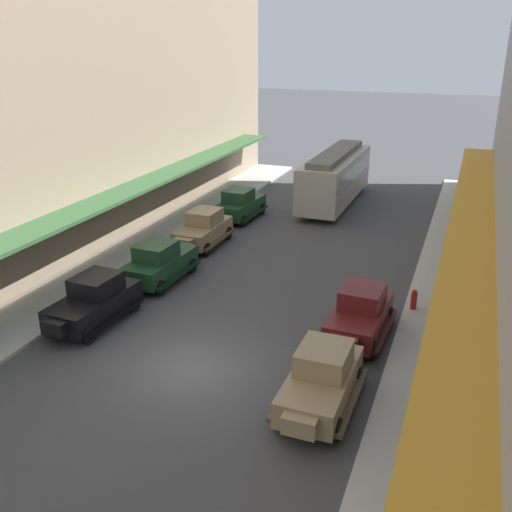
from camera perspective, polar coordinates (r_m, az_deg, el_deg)
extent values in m
plane|color=#424244|center=(19.40, -6.46, -11.00)|extent=(200.00, 200.00, 0.00)
cube|color=#B7B5AD|center=(23.42, -23.15, -6.53)|extent=(3.00, 60.00, 0.15)
cube|color=#B7B5AD|center=(17.71, 16.51, -15.05)|extent=(3.00, 60.00, 0.15)
cube|color=orange|center=(16.20, 19.70, -6.90)|extent=(1.80, 54.00, 0.16)
cube|color=#193D23|center=(34.16, -1.57, 4.93)|extent=(1.88, 3.97, 0.80)
cube|color=#193D23|center=(33.74, -1.76, 6.04)|extent=(1.52, 1.76, 0.70)
cube|color=#8C9EA8|center=(33.74, -1.76, 6.04)|extent=(1.44, 1.73, 0.42)
cube|color=#193D23|center=(36.01, -0.13, 5.87)|extent=(0.95, 0.40, 0.52)
cube|color=black|center=(34.65, -2.99, 4.59)|extent=(0.40, 3.52, 0.12)
cube|color=black|center=(33.88, -0.11, 4.23)|extent=(0.40, 3.52, 0.12)
cylinder|color=black|center=(35.79, -1.81, 5.02)|extent=(0.25, 0.69, 0.68)
cylinder|color=black|center=(35.15, 0.58, 4.73)|extent=(0.25, 0.69, 0.68)
cylinder|color=black|center=(33.45, -3.81, 3.82)|extent=(0.25, 0.69, 0.68)
cylinder|color=black|center=(32.77, -1.29, 3.49)|extent=(0.25, 0.69, 0.68)
cube|color=#591919|center=(21.12, 10.25, -6.07)|extent=(1.87, 3.97, 0.80)
cube|color=#591919|center=(21.02, 10.54, -3.96)|extent=(1.51, 1.76, 0.70)
cube|color=#8C9EA8|center=(21.02, 10.54, -3.96)|extent=(1.44, 1.72, 0.42)
cube|color=#591919|center=(19.27, 8.73, -8.63)|extent=(0.95, 0.40, 0.52)
cube|color=black|center=(21.11, 12.71, -7.26)|extent=(0.39, 3.52, 0.12)
cube|color=black|center=(21.46, 7.72, -6.41)|extent=(0.39, 3.52, 0.12)
cylinder|color=black|center=(19.99, 11.50, -9.13)|extent=(0.25, 0.69, 0.68)
cylinder|color=black|center=(20.31, 7.01, -8.33)|extent=(0.25, 0.69, 0.68)
cylinder|color=black|center=(22.37, 13.04, -5.82)|extent=(0.25, 0.69, 0.68)
cylinder|color=black|center=(22.65, 9.02, -5.16)|extent=(0.25, 0.69, 0.68)
cube|color=#997F5B|center=(17.26, 6.46, -12.56)|extent=(1.72, 3.91, 0.80)
cube|color=#997F5B|center=(17.07, 6.78, -10.02)|extent=(1.45, 1.71, 0.70)
cube|color=#8C9EA8|center=(17.07, 6.78, -10.02)|extent=(1.38, 1.67, 0.42)
cube|color=#997F5B|center=(15.56, 4.31, -16.52)|extent=(0.94, 0.37, 0.52)
cube|color=#4C3F2D|center=(17.28, 9.54, -13.98)|extent=(0.26, 3.51, 0.12)
cube|color=#4C3F2D|center=(17.65, 3.36, -12.85)|extent=(0.26, 3.51, 0.12)
cylinder|color=black|center=(16.27, 7.94, -16.76)|extent=(0.22, 0.68, 0.68)
cylinder|color=black|center=(16.60, 2.32, -15.65)|extent=(0.22, 0.68, 0.68)
cylinder|color=black|center=(18.46, 10.01, -11.79)|extent=(0.22, 0.68, 0.68)
cylinder|color=black|center=(18.76, 5.10, -10.94)|extent=(0.22, 0.68, 0.68)
cube|color=black|center=(22.60, -15.81, -4.68)|extent=(1.89, 3.98, 0.80)
cube|color=black|center=(22.47, -15.61, -2.71)|extent=(1.52, 1.77, 0.70)
cube|color=#8C9EA8|center=(22.47, -15.61, -2.71)|extent=(1.45, 1.73, 0.42)
cube|color=black|center=(21.18, -19.43, -6.78)|extent=(0.95, 0.41, 0.52)
cube|color=black|center=(22.19, -13.81, -5.90)|extent=(0.41, 3.52, 0.12)
cube|color=black|center=(23.31, -17.56, -4.93)|extent=(0.41, 3.52, 0.12)
cylinder|color=black|center=(21.38, -16.30, -7.48)|extent=(0.25, 0.69, 0.68)
cylinder|color=black|center=(22.38, -19.52, -6.55)|extent=(0.25, 0.69, 0.68)
cylinder|color=black|center=(23.27, -12.07, -4.64)|extent=(0.25, 0.69, 0.68)
cylinder|color=black|center=(24.19, -15.20, -3.91)|extent=(0.25, 0.69, 0.68)
cube|color=#193D23|center=(25.75, -9.50, -0.90)|extent=(1.83, 3.96, 0.80)
cube|color=#193D23|center=(25.29, -9.90, 0.48)|extent=(1.50, 1.75, 0.70)
cube|color=#8C9EA8|center=(25.29, -9.90, 0.48)|extent=(1.42, 1.71, 0.42)
cube|color=#193D23|center=(27.42, -7.17, 0.73)|extent=(0.95, 0.39, 0.52)
cube|color=black|center=(26.36, -11.21, -1.24)|extent=(0.36, 3.52, 0.12)
cube|color=black|center=(25.40, -7.64, -1.89)|extent=(0.36, 3.52, 0.12)
cylinder|color=black|center=(27.37, -9.39, -0.44)|extent=(0.24, 0.69, 0.68)
cylinder|color=black|center=(26.59, -6.43, -0.94)|extent=(0.24, 0.69, 0.68)
cylinder|color=black|center=(25.29, -12.63, -2.53)|extent=(0.24, 0.69, 0.68)
cylinder|color=black|center=(24.45, -9.52, -3.15)|extent=(0.24, 0.69, 0.68)
cube|color=#997F5B|center=(29.84, -5.31, 2.42)|extent=(1.71, 3.91, 0.80)
cube|color=#997F5B|center=(29.83, -5.14, 3.93)|extent=(1.45, 1.71, 0.70)
cube|color=#8C9EA8|center=(29.83, -5.14, 3.93)|extent=(1.37, 1.67, 0.42)
cube|color=#997F5B|center=(28.05, -7.22, 1.20)|extent=(0.94, 0.36, 0.52)
cube|color=#4C3F2D|center=(29.56, -3.63, 1.62)|extent=(0.25, 3.51, 0.12)
cube|color=#4C3F2D|center=(30.36, -6.90, 2.04)|extent=(0.25, 3.51, 0.12)
cylinder|color=black|center=(28.49, -5.03, 0.64)|extent=(0.22, 0.68, 0.68)
cylinder|color=black|center=(29.20, -7.88, 1.04)|extent=(0.22, 0.68, 0.68)
cylinder|color=black|center=(30.81, -2.82, 2.31)|extent=(0.22, 0.68, 0.68)
cylinder|color=black|center=(31.47, -5.51, 2.64)|extent=(0.22, 0.68, 0.68)
cube|color=#ADA899|center=(37.27, 7.86, 7.72)|extent=(2.59, 9.62, 2.70)
cube|color=#5F5C54|center=(36.95, 7.98, 10.03)|extent=(1.58, 8.65, 0.36)
cube|color=#8C9EA8|center=(37.16, 7.90, 8.43)|extent=(2.61, 8.85, 0.95)
cube|color=black|center=(40.37, 8.75, 6.45)|extent=(2.01, 1.22, 0.40)
cube|color=black|center=(34.97, 6.58, 4.26)|extent=(2.01, 1.22, 0.40)
cylinder|color=#B21E19|center=(23.48, 15.42, -4.29)|extent=(0.24, 0.24, 0.70)
sphere|color=#B21E19|center=(23.32, 15.50, -3.47)|extent=(0.20, 0.20, 0.20)
cylinder|color=#4C4238|center=(29.51, 19.26, 0.73)|extent=(0.24, 0.24, 0.85)
cube|color=#26262D|center=(29.29, 19.42, 2.02)|extent=(0.36, 0.22, 0.56)
sphere|color=beige|center=(29.17, 19.52, 2.76)|extent=(0.22, 0.22, 0.22)
cylinder|color=#4C4238|center=(24.85, 18.70, -3.02)|extent=(0.24, 0.24, 0.85)
cube|color=white|center=(24.59, 18.89, -1.52)|extent=(0.36, 0.22, 0.56)
sphere|color=beige|center=(24.44, 19.00, -0.66)|extent=(0.22, 0.22, 0.22)
cylinder|color=black|center=(24.40, 19.03, -0.40)|extent=(0.28, 0.28, 0.04)
cylinder|color=slate|center=(21.91, 18.14, -6.29)|extent=(0.24, 0.24, 0.85)
cube|color=maroon|center=(21.61, 18.35, -4.62)|extent=(0.36, 0.22, 0.56)
sphere|color=tan|center=(21.44, 18.47, -3.66)|extent=(0.22, 0.22, 0.22)
cylinder|color=black|center=(21.40, 18.51, -3.37)|extent=(0.28, 0.28, 0.04)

